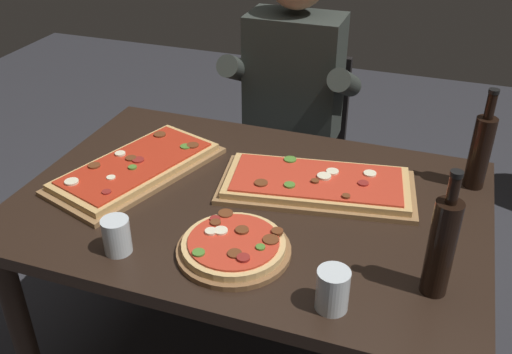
{
  "coord_description": "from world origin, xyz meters",
  "views": [
    {
      "loc": [
        0.5,
        -1.37,
        1.7
      ],
      "look_at": [
        0.0,
        0.05,
        0.79
      ],
      "focal_mm": 40.29,
      "sensor_mm": 36.0,
      "label": 1
    }
  ],
  "objects_px": {
    "dining_table": "(251,225)",
    "pizza_round_far": "(234,247)",
    "tumbler_near_camera": "(332,292)",
    "pizza_rectangular_left": "(137,168)",
    "diner_chair": "(296,144)",
    "oil_bottle_amber": "(442,246)",
    "pizza_rectangular_front": "(317,184)",
    "seated_diner": "(290,102)",
    "tumbler_far_side": "(117,236)",
    "wine_bottle_dark": "(481,149)"
  },
  "relations": [
    {
      "from": "dining_table",
      "to": "pizza_round_far",
      "type": "height_order",
      "value": "pizza_round_far"
    },
    {
      "from": "pizza_round_far",
      "to": "tumbler_near_camera",
      "type": "relative_size",
      "value": 2.85
    },
    {
      "from": "pizza_rectangular_left",
      "to": "pizza_round_far",
      "type": "height_order",
      "value": "same"
    },
    {
      "from": "diner_chair",
      "to": "tumbler_near_camera",
      "type": "bearing_deg",
      "value": -70.84
    },
    {
      "from": "dining_table",
      "to": "tumbler_near_camera",
      "type": "relative_size",
      "value": 13.08
    },
    {
      "from": "pizza_rectangular_left",
      "to": "tumbler_near_camera",
      "type": "relative_size",
      "value": 5.88
    },
    {
      "from": "oil_bottle_amber",
      "to": "pizza_rectangular_front",
      "type": "bearing_deg",
      "value": 137.2
    },
    {
      "from": "dining_table",
      "to": "tumbler_near_camera",
      "type": "distance_m",
      "value": 0.52
    },
    {
      "from": "dining_table",
      "to": "seated_diner",
      "type": "distance_m",
      "value": 0.75
    },
    {
      "from": "pizza_round_far",
      "to": "tumbler_far_side",
      "type": "distance_m",
      "value": 0.31
    },
    {
      "from": "diner_chair",
      "to": "seated_diner",
      "type": "distance_m",
      "value": 0.28
    },
    {
      "from": "pizza_rectangular_front",
      "to": "pizza_rectangular_left",
      "type": "height_order",
      "value": "same"
    },
    {
      "from": "pizza_rectangular_left",
      "to": "wine_bottle_dark",
      "type": "bearing_deg",
      "value": 15.22
    },
    {
      "from": "diner_chair",
      "to": "oil_bottle_amber",
      "type": "bearing_deg",
      "value": -59.29
    },
    {
      "from": "diner_chair",
      "to": "seated_diner",
      "type": "bearing_deg",
      "value": -90.0
    },
    {
      "from": "pizza_rectangular_front",
      "to": "dining_table",
      "type": "bearing_deg",
      "value": -146.06
    },
    {
      "from": "pizza_rectangular_left",
      "to": "tumbler_near_camera",
      "type": "distance_m",
      "value": 0.84
    },
    {
      "from": "pizza_rectangular_front",
      "to": "pizza_round_far",
      "type": "bearing_deg",
      "value": -109.04
    },
    {
      "from": "diner_chair",
      "to": "dining_table",
      "type": "bearing_deg",
      "value": -83.93
    },
    {
      "from": "seated_diner",
      "to": "tumbler_far_side",
      "type": "bearing_deg",
      "value": -98.12
    },
    {
      "from": "tumbler_near_camera",
      "to": "diner_chair",
      "type": "xyz_separation_m",
      "value": [
        -0.43,
        1.23,
        -0.3
      ]
    },
    {
      "from": "pizza_rectangular_left",
      "to": "pizza_rectangular_front",
      "type": "bearing_deg",
      "value": 9.3
    },
    {
      "from": "pizza_rectangular_front",
      "to": "tumbler_near_camera",
      "type": "relative_size",
      "value": 5.98
    },
    {
      "from": "wine_bottle_dark",
      "to": "pizza_round_far",
      "type": "bearing_deg",
      "value": -136.21
    },
    {
      "from": "pizza_rectangular_left",
      "to": "oil_bottle_amber",
      "type": "xyz_separation_m",
      "value": [
        0.96,
        -0.26,
        0.12
      ]
    },
    {
      "from": "wine_bottle_dark",
      "to": "seated_diner",
      "type": "bearing_deg",
      "value": 149.38
    },
    {
      "from": "pizza_round_far",
      "to": "seated_diner",
      "type": "bearing_deg",
      "value": 97.86
    },
    {
      "from": "pizza_round_far",
      "to": "wine_bottle_dark",
      "type": "relative_size",
      "value": 0.94
    },
    {
      "from": "dining_table",
      "to": "wine_bottle_dark",
      "type": "bearing_deg",
      "value": 25.74
    },
    {
      "from": "pizza_round_far",
      "to": "tumbler_far_side",
      "type": "relative_size",
      "value": 3.04
    },
    {
      "from": "tumbler_near_camera",
      "to": "tumbler_far_side",
      "type": "bearing_deg",
      "value": 178.2
    },
    {
      "from": "seated_diner",
      "to": "dining_table",
      "type": "bearing_deg",
      "value": -82.95
    },
    {
      "from": "wine_bottle_dark",
      "to": "oil_bottle_amber",
      "type": "xyz_separation_m",
      "value": [
        -0.08,
        -0.54,
        0.01
      ]
    },
    {
      "from": "seated_diner",
      "to": "wine_bottle_dark",
      "type": "bearing_deg",
      "value": -30.62
    },
    {
      "from": "dining_table",
      "to": "oil_bottle_amber",
      "type": "bearing_deg",
      "value": -22.72
    },
    {
      "from": "pizza_rectangular_front",
      "to": "tumbler_far_side",
      "type": "relative_size",
      "value": 6.39
    },
    {
      "from": "wine_bottle_dark",
      "to": "tumbler_near_camera",
      "type": "bearing_deg",
      "value": -113.89
    },
    {
      "from": "dining_table",
      "to": "pizza_rectangular_left",
      "type": "height_order",
      "value": "pizza_rectangular_left"
    },
    {
      "from": "oil_bottle_amber",
      "to": "diner_chair",
      "type": "distance_m",
      "value": 1.32
    },
    {
      "from": "dining_table",
      "to": "pizza_rectangular_left",
      "type": "distance_m",
      "value": 0.42
    },
    {
      "from": "dining_table",
      "to": "wine_bottle_dark",
      "type": "distance_m",
      "value": 0.74
    },
    {
      "from": "dining_table",
      "to": "oil_bottle_amber",
      "type": "height_order",
      "value": "oil_bottle_amber"
    },
    {
      "from": "tumbler_near_camera",
      "to": "pizza_rectangular_front",
      "type": "bearing_deg",
      "value": 108.01
    },
    {
      "from": "pizza_rectangular_left",
      "to": "wine_bottle_dark",
      "type": "relative_size",
      "value": 1.93
    },
    {
      "from": "tumbler_far_side",
      "to": "seated_diner",
      "type": "xyz_separation_m",
      "value": [
        0.16,
        1.09,
        -0.05
      ]
    },
    {
      "from": "pizza_rectangular_front",
      "to": "pizza_rectangular_left",
      "type": "relative_size",
      "value": 1.02
    },
    {
      "from": "pizza_rectangular_left",
      "to": "diner_chair",
      "type": "distance_m",
      "value": 0.93
    },
    {
      "from": "seated_diner",
      "to": "pizza_rectangular_left",
      "type": "bearing_deg",
      "value": -113.68
    },
    {
      "from": "oil_bottle_amber",
      "to": "tumbler_near_camera",
      "type": "bearing_deg",
      "value": -147.93
    },
    {
      "from": "oil_bottle_amber",
      "to": "diner_chair",
      "type": "xyz_separation_m",
      "value": [
        -0.65,
        1.09,
        -0.39
      ]
    }
  ]
}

